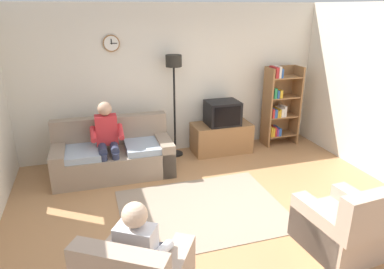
% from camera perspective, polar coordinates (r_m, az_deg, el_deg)
% --- Properties ---
extents(ground_plane, '(12.00, 12.00, 0.00)m').
position_cam_1_polar(ground_plane, '(4.65, 5.59, -14.24)').
color(ground_plane, '#B27F51').
extents(back_wall_assembly, '(6.20, 0.17, 2.70)m').
position_cam_1_polar(back_wall_assembly, '(6.49, -3.09, 8.87)').
color(back_wall_assembly, silver).
rests_on(back_wall_assembly, ground_plane).
extents(couch, '(1.91, 0.90, 0.90)m').
position_cam_1_polar(couch, '(5.89, -12.74, -3.43)').
color(couch, gray).
rests_on(couch, ground_plane).
extents(tv_stand, '(1.10, 0.56, 0.56)m').
position_cam_1_polar(tv_stand, '(6.66, 4.81, -0.49)').
color(tv_stand, olive).
rests_on(tv_stand, ground_plane).
extents(tv, '(0.60, 0.49, 0.44)m').
position_cam_1_polar(tv, '(6.48, 5.02, 3.55)').
color(tv, black).
rests_on(tv, tv_stand).
extents(bookshelf, '(0.68, 0.36, 1.58)m').
position_cam_1_polar(bookshelf, '(7.10, 14.02, 4.62)').
color(bookshelf, olive).
rests_on(bookshelf, ground_plane).
extents(floor_lamp, '(0.28, 0.28, 1.85)m').
position_cam_1_polar(floor_lamp, '(6.16, -2.97, 9.20)').
color(floor_lamp, black).
rests_on(floor_lamp, ground_plane).
extents(armchair_near_bookshelf, '(0.87, 0.94, 0.90)m').
position_cam_1_polar(armchair_near_bookshelf, '(4.41, 23.64, -13.72)').
color(armchair_near_bookshelf, tan).
rests_on(armchair_near_bookshelf, ground_plane).
extents(area_rug, '(2.20, 1.70, 0.01)m').
position_cam_1_polar(area_rug, '(4.89, 1.69, -12.20)').
color(area_rug, gray).
rests_on(area_rug, ground_plane).
extents(person_on_couch, '(0.51, 0.54, 1.24)m').
position_cam_1_polar(person_on_couch, '(5.64, -13.70, -0.35)').
color(person_on_couch, red).
rests_on(person_on_couch, ground_plane).
extents(person_in_left_armchair, '(0.61, 0.64, 1.12)m').
position_cam_1_polar(person_in_left_armchair, '(3.28, -8.31, -18.03)').
color(person_in_left_armchair, silver).
rests_on(person_in_left_armchair, ground_plane).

